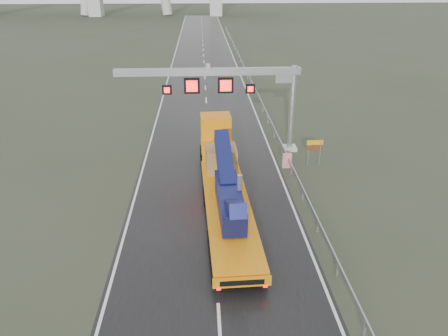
{
  "coord_description": "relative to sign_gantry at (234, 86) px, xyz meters",
  "views": [
    {
      "loc": [
        -0.57,
        -16.58,
        14.14
      ],
      "look_at": [
        0.71,
        7.43,
        3.2
      ],
      "focal_mm": 35.0,
      "sensor_mm": 36.0,
      "label": 1
    }
  ],
  "objects": [
    {
      "name": "guardrail",
      "position": [
        4.0,
        12.01,
        -4.91
      ],
      "size": [
        0.2,
        140.0,
        1.4
      ],
      "primitive_type": null,
      "color": "gray",
      "rests_on": "ground"
    },
    {
      "name": "ground",
      "position": [
        -2.1,
        -17.99,
        -5.61
      ],
      "size": [
        400.0,
        400.0,
        0.0
      ],
      "primitive_type": "plane",
      "color": "#2F3726",
      "rests_on": "ground"
    },
    {
      "name": "striped_barrier",
      "position": [
        3.9,
        -3.66,
        -5.04
      ],
      "size": [
        0.7,
        0.4,
        1.15
      ],
      "primitive_type": "cube",
      "rotation": [
        0.0,
        0.0,
        0.06
      ],
      "color": "red",
      "rests_on": "ground"
    },
    {
      "name": "exit_sign_pair",
      "position": [
        6.05,
        -3.47,
        -4.08
      ],
      "size": [
        1.28,
        0.08,
        2.19
      ],
      "rotation": [
        0.0,
        0.0,
        0.02
      ],
      "color": "gray",
      "rests_on": "ground"
    },
    {
      "name": "heavy_haul_truck",
      "position": [
        -1.33,
        -7.59,
        -3.95
      ],
      "size": [
        3.31,
        18.39,
        4.3
      ],
      "rotation": [
        0.0,
        0.0,
        0.04
      ],
      "color": "orange",
      "rests_on": "ground"
    },
    {
      "name": "sign_gantry",
      "position": [
        0.0,
        0.0,
        0.0
      ],
      "size": [
        14.9,
        1.2,
        7.42
      ],
      "color": "silver",
      "rests_on": "ground"
    },
    {
      "name": "road",
      "position": [
        -2.1,
        22.01,
        -5.6
      ],
      "size": [
        11.0,
        200.0,
        0.02
      ],
      "primitive_type": "cube",
      "color": "black",
      "rests_on": "ground"
    }
  ]
}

